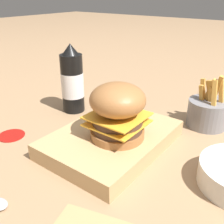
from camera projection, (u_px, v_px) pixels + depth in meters
name	position (u px, v px, depth m)	size (l,w,h in m)	color
ground_plane	(105.00, 139.00, 0.64)	(6.00, 6.00, 0.00)	#9E7A56
serving_board	(112.00, 139.00, 0.60)	(0.30, 0.21, 0.04)	tan
burger	(118.00, 111.00, 0.55)	(0.12, 0.12, 0.12)	#9E6638
ketchup_bottle	(72.00, 82.00, 0.75)	(0.06, 0.06, 0.20)	black
fries_basket	(208.00, 112.00, 0.68)	(0.10, 0.10, 0.14)	slate
ketchup_puddle	(11.00, 135.00, 0.65)	(0.07, 0.07, 0.00)	#9E140F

